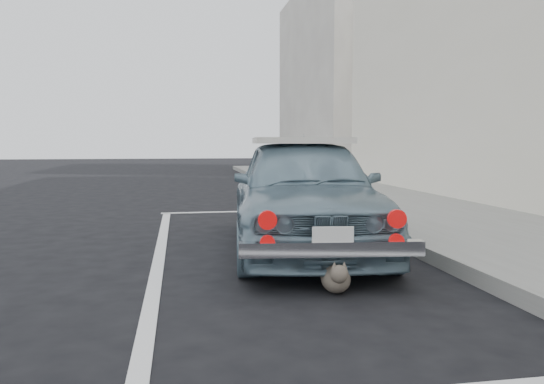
% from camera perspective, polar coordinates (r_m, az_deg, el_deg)
% --- Properties ---
extents(ground, '(80.00, 80.00, 0.00)m').
position_cam_1_polar(ground, '(3.14, 3.38, -17.59)').
color(ground, black).
rests_on(ground, ground).
extents(building_far, '(3.50, 10.00, 8.00)m').
position_cam_1_polar(building_far, '(24.03, 7.30, 11.89)').
color(building_far, '#ADA59D').
rests_on(building_far, ground).
extents(pline_front, '(3.00, 0.12, 0.01)m').
position_cam_1_polar(pline_front, '(9.46, -2.73, -2.10)').
color(pline_front, silver).
rests_on(pline_front, ground).
extents(pline_side, '(0.12, 7.00, 0.01)m').
position_cam_1_polar(pline_side, '(5.94, -12.00, -6.63)').
color(pline_side, silver).
rests_on(pline_side, ground).
extents(retro_coupe, '(1.97, 4.03, 1.32)m').
position_cam_1_polar(retro_coupe, '(6.08, 3.34, 0.08)').
color(retro_coupe, gray).
rests_on(retro_coupe, ground).
extents(cat, '(0.29, 0.54, 0.29)m').
position_cam_1_polar(cat, '(4.40, 6.91, -9.03)').
color(cat, '#76695A').
rests_on(cat, ground).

